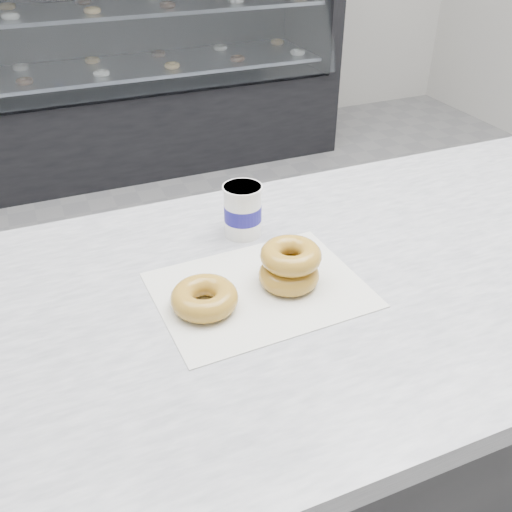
{
  "coord_description": "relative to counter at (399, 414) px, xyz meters",
  "views": [
    {
      "loc": [
        -0.65,
        -1.3,
        1.47
      ],
      "look_at": [
        -0.33,
        -0.53,
        0.93
      ],
      "focal_mm": 40.0,
      "sensor_mm": 36.0,
      "label": 1
    }
  ],
  "objects": [
    {
      "name": "ground",
      "position": [
        0.0,
        0.6,
        -0.45
      ],
      "size": [
        5.0,
        5.0,
        0.0
      ],
      "primitive_type": "plane",
      "color": "gray",
      "rests_on": "ground"
    },
    {
      "name": "counter",
      "position": [
        0.0,
        0.0,
        0.0
      ],
      "size": [
        3.06,
        0.76,
        0.9
      ],
      "color": "#333335",
      "rests_on": "ground"
    },
    {
      "name": "donut_stack",
      "position": [
        -0.29,
        0.0,
        0.49
      ],
      "size": [
        0.14,
        0.14,
        0.07
      ],
      "color": "#B98D32",
      "rests_on": "wax_paper"
    },
    {
      "name": "display_case",
      "position": [
        0.0,
        2.72,
        0.04
      ],
      "size": [
        2.4,
        0.74,
        1.25
      ],
      "color": "black",
      "rests_on": "ground"
    },
    {
      "name": "coffee_cup",
      "position": [
        -0.3,
        0.19,
        0.5
      ],
      "size": [
        0.09,
        0.09,
        0.1
      ],
      "rotation": [
        0.0,
        0.0,
        0.37
      ],
      "color": "white",
      "rests_on": "counter"
    },
    {
      "name": "donut_single",
      "position": [
        -0.45,
        -0.0,
        0.47
      ],
      "size": [
        0.12,
        0.12,
        0.04
      ],
      "primitive_type": "torus",
      "rotation": [
        0.0,
        0.0,
        -0.08
      ],
      "color": "#B98D32",
      "rests_on": "wax_paper"
    },
    {
      "name": "wax_paper",
      "position": [
        -0.35,
        0.01,
        0.45
      ],
      "size": [
        0.35,
        0.27,
        0.0
      ],
      "primitive_type": "cube",
      "rotation": [
        0.0,
        0.0,
        0.04
      ],
      "color": "silver",
      "rests_on": "counter"
    }
  ]
}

